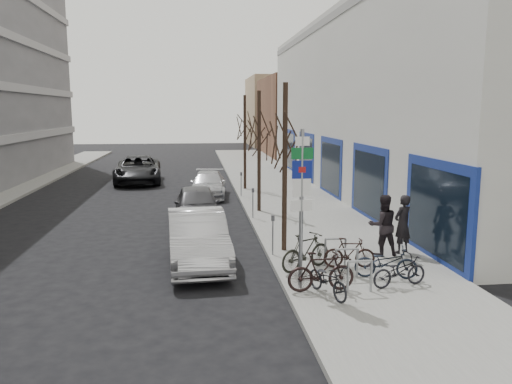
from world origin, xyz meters
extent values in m
plane|color=black|center=(0.00, 0.00, 0.00)|extent=(120.00, 120.00, 0.00)
cube|color=slate|center=(4.50, 10.00, 0.07)|extent=(5.00, 70.00, 0.15)
cube|color=#B7B7B2|center=(17.00, 16.00, 5.00)|extent=(20.00, 32.00, 10.00)
cube|color=brown|center=(13.00, 40.00, 4.00)|extent=(12.00, 14.00, 8.00)
cube|color=#937A5B|center=(13.50, 55.00, 4.50)|extent=(13.00, 12.00, 9.00)
cylinder|color=gray|center=(2.40, 0.00, 2.10)|extent=(0.10, 0.10, 4.20)
cube|color=white|center=(2.40, -0.03, 3.90)|extent=(0.35, 0.03, 0.22)
cube|color=#0C5926|center=(2.40, -0.03, 3.60)|extent=(0.55, 0.03, 0.28)
cube|color=navy|center=(2.40, -0.03, 3.20)|extent=(0.50, 0.03, 0.45)
cube|color=maroon|center=(2.40, -0.04, 3.20)|extent=(0.18, 0.02, 0.14)
cube|color=white|center=(2.40, -0.03, 2.75)|extent=(0.45, 0.03, 0.45)
cube|color=white|center=(2.40, -0.03, 2.30)|extent=(0.55, 0.03, 0.28)
cylinder|color=gray|center=(3.50, -0.50, 0.55)|extent=(0.06, 0.06, 0.80)
cylinder|color=gray|center=(4.10, -0.50, 0.55)|extent=(0.06, 0.06, 0.80)
cylinder|color=gray|center=(3.80, -0.50, 0.95)|extent=(0.60, 0.06, 0.06)
cylinder|color=gray|center=(3.50, 0.60, 0.55)|extent=(0.06, 0.06, 0.80)
cylinder|color=gray|center=(4.10, 0.60, 0.55)|extent=(0.06, 0.06, 0.80)
cylinder|color=gray|center=(3.80, 0.60, 0.95)|extent=(0.60, 0.06, 0.06)
cylinder|color=gray|center=(3.50, 1.70, 0.55)|extent=(0.06, 0.06, 0.80)
cylinder|color=gray|center=(4.10, 1.70, 0.55)|extent=(0.06, 0.06, 0.80)
cylinder|color=gray|center=(3.80, 1.70, 0.95)|extent=(0.60, 0.06, 0.06)
cylinder|color=black|center=(2.60, 3.50, 2.75)|extent=(0.16, 0.16, 5.50)
cylinder|color=black|center=(2.60, 10.00, 2.75)|extent=(0.16, 0.16, 5.50)
cylinder|color=black|center=(2.60, 16.50, 2.75)|extent=(0.16, 0.16, 5.50)
cylinder|color=gray|center=(2.15, 3.00, 0.70)|extent=(0.05, 0.05, 1.10)
cube|color=#3F3F44|center=(2.15, 3.00, 1.33)|extent=(0.10, 0.08, 0.18)
cylinder|color=gray|center=(2.15, 8.50, 0.70)|extent=(0.05, 0.05, 1.10)
cube|color=#3F3F44|center=(2.15, 8.50, 1.33)|extent=(0.10, 0.08, 0.18)
cylinder|color=gray|center=(2.15, 14.00, 0.70)|extent=(0.05, 0.05, 1.10)
cube|color=#3F3F44|center=(2.15, 14.00, 1.33)|extent=(0.10, 0.08, 0.18)
imported|color=black|center=(2.95, -0.65, 0.63)|extent=(0.97, 1.62, 0.95)
imported|color=black|center=(2.86, -0.33, 0.67)|extent=(1.74, 0.55, 1.05)
imported|color=black|center=(4.85, 0.44, 0.66)|extent=(1.75, 0.91, 1.02)
imported|color=black|center=(2.85, 1.40, 0.70)|extent=(1.83, 1.37, 1.09)
imported|color=black|center=(4.95, -0.22, 0.62)|extent=(1.61, 0.79, 0.94)
imported|color=black|center=(4.14, 1.43, 0.60)|extent=(1.54, 0.64, 0.91)
imported|color=#B1B2B7|center=(-0.20, 2.80, 0.80)|extent=(2.03, 4.99, 1.61)
imported|color=#444348|center=(-0.20, 8.46, 0.77)|extent=(1.96, 4.57, 1.54)
imported|color=#AFB0B4|center=(0.44, 14.86, 0.67)|extent=(2.19, 4.73, 1.34)
imported|color=black|center=(-3.95, 20.80, 0.86)|extent=(3.28, 6.37, 1.72)
imported|color=black|center=(6.26, 2.71, 1.09)|extent=(0.82, 0.72, 1.88)
imported|color=black|center=(5.55, 2.56, 1.12)|extent=(0.73, 0.50, 1.95)
camera|label=1|loc=(-0.19, -12.02, 4.64)|focal=35.00mm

